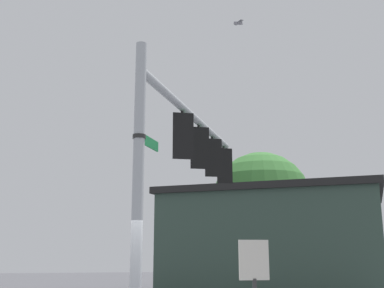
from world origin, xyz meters
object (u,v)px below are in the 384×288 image
bird_flying (238,23)px  traffic_light_mid_inner (198,149)px  traffic_light_mid_outer (212,158)px  street_name_sign (145,140)px  historical_marker (254,278)px  traffic_light_nearest_pole (182,137)px  traffic_light_arm_end (223,166)px

bird_flying → traffic_light_mid_inner: bearing=124.2°
traffic_light_mid_inner → traffic_light_mid_outer: (0.72, 1.31, 0.00)m
traffic_light_mid_outer → street_name_sign: (-2.60, -4.76, -0.63)m
traffic_light_mid_outer → historical_marker: traffic_light_mid_outer is taller
traffic_light_mid_outer → bird_flying: bird_flying is taller
traffic_light_mid_inner → bird_flying: (0.88, -1.30, 3.40)m
bird_flying → historical_marker: 7.38m
traffic_light_nearest_pole → historical_marker: bearing=-71.2°
traffic_light_mid_outer → street_name_sign: size_ratio=1.26×
traffic_light_mid_outer → traffic_light_nearest_pole: bearing=-118.8°
traffic_light_mid_inner → traffic_light_mid_outer: same height
street_name_sign → traffic_light_nearest_pole: bearing=61.5°
traffic_light_arm_end → street_name_sign: size_ratio=1.26×
traffic_light_mid_inner → traffic_light_mid_outer: 1.50m
traffic_light_nearest_pole → historical_marker: size_ratio=0.62×
traffic_light_mid_inner → traffic_light_mid_outer: bearing=61.2°
traffic_light_nearest_pole → bird_flying: size_ratio=2.99×
traffic_light_mid_inner → bird_flying: bird_flying is taller
traffic_light_mid_outer → street_name_sign: traffic_light_mid_outer is taller
street_name_sign → bird_flying: bearing=37.9°
traffic_light_nearest_pole → traffic_light_mid_inner: (0.72, 1.31, 0.00)m
traffic_light_mid_outer → bird_flying: size_ratio=2.99×
traffic_light_nearest_pole → street_name_sign: (-1.16, -2.14, -0.63)m
traffic_light_mid_inner → street_name_sign: traffic_light_mid_inner is taller
historical_marker → traffic_light_mid_outer: bearing=84.7°
traffic_light_mid_inner → traffic_light_mid_outer: size_ratio=1.00×
traffic_light_mid_outer → historical_marker: (-0.50, -5.38, -3.41)m
street_name_sign → traffic_light_arm_end: bearing=61.3°
traffic_light_mid_inner → street_name_sign: size_ratio=1.26×
bird_flying → street_name_sign: bearing=-142.1°
traffic_light_arm_end → bird_flying: bird_flying is taller
traffic_light_mid_outer → traffic_light_arm_end: same height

